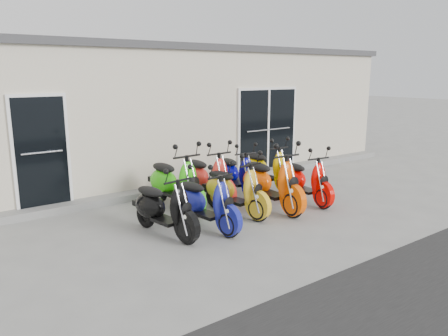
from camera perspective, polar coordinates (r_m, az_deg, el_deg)
The scene contains 15 objects.
ground at distance 8.81m, azimuth 2.32°, elevation -5.45°, with size 80.00×80.00×0.00m, color gray.
building at distance 12.91m, azimuth -12.27°, elevation 7.22°, with size 14.00×6.00×3.20m, color beige.
roof_cap at distance 12.88m, azimuth -12.62°, elevation 14.68°, with size 14.20×6.20×0.16m, color #3F3F42.
front_step at distance 10.38m, azimuth -4.65°, elevation -2.29°, with size 14.00×0.40×0.15m, color gray.
door_left at distance 9.07m, azimuth -22.79°, elevation 2.30°, with size 1.07×0.08×2.22m, color black.
door_right at distance 11.81m, azimuth 5.69°, elevation 5.33°, with size 2.02×0.08×2.22m, color black.
scooter_front_black at distance 7.33m, azimuth -7.90°, elevation -4.10°, with size 0.62×1.70×1.26m, color black, non-canonical shape.
scooter_front_blue at distance 7.57m, azimuth -2.48°, elevation -3.46°, with size 0.62×1.71×1.26m, color navy, non-canonical shape.
scooter_front_orange_a at distance 8.34m, azimuth 1.40°, elevation -1.86°, with size 0.63×1.75×1.29m, color gold, non-canonical shape.
scooter_front_orange_b at distance 8.70m, azimuth 6.14°, elevation -0.84°, with size 0.70×1.94×1.43m, color #F35004, non-canonical shape.
scooter_front_red at distance 9.31m, azimuth 10.58°, elevation -0.70°, with size 0.61×1.69×1.25m, color #E50500, non-canonical shape.
scooter_back_green at distance 8.73m, azimuth -6.46°, elevation -0.87°, with size 0.69×1.91×1.41m, color #33CE11, non-canonical shape.
scooter_back_red at distance 9.18m, azimuth -2.22°, elevation -0.31°, with size 0.67×1.84×1.36m, color red, non-canonical shape.
scooter_back_blue at distance 9.76m, azimuth 1.67°, elevation 0.05°, with size 0.60×1.66×1.22m, color #050483, non-canonical shape.
scooter_back_yellow at distance 10.29m, azimuth 5.67°, elevation 0.76°, with size 0.62×1.72×1.27m, color #E4B800, non-canonical shape.
Camera 1 is at (-5.25, -6.55, 2.69)m, focal length 35.00 mm.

